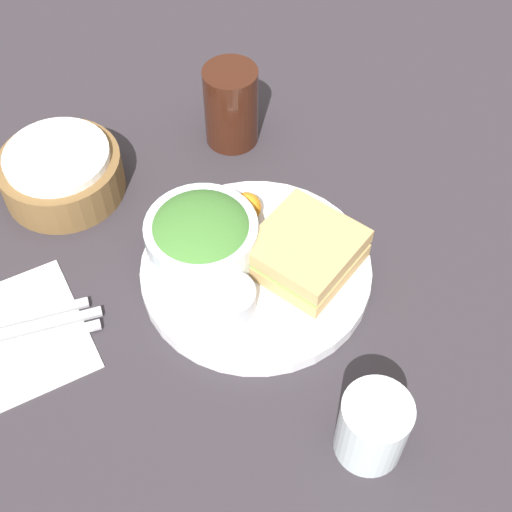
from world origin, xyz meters
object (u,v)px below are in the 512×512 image
drink_glass (231,106)px  bread_basket (61,172)px  sandwich (305,251)px  knife (25,330)px  water_glass (373,427)px  salad_bowl (202,236)px  fork (27,343)px  plate (256,270)px  spoon (23,318)px  dressing_cup (229,299)px

drink_glass → bread_basket: 0.25m
sandwich → knife: sandwich is taller
knife → water_glass: 0.42m
salad_bowl → fork: 0.24m
plate → spoon: bearing=165.7°
dressing_cup → fork: bearing=162.4°
spoon → dressing_cup: bearing=164.8°
plate → dressing_cup: size_ratio=4.49×
sandwich → plate: bearing=155.7°
plate → dressing_cup: bearing=-146.2°
salad_bowl → dressing_cup: (-0.01, -0.08, -0.02)m
knife → spoon: 0.02m
salad_bowl → spoon: bearing=174.0°
plate → dressing_cup: 0.07m
knife → spoon: size_ratio=1.17×
sandwich → salad_bowl: salad_bowl is taller
bread_basket → water_glass: (0.16, -0.51, 0.01)m
sandwich → drink_glass: drink_glass is taller
salad_bowl → fork: salad_bowl is taller
sandwich → knife: bearing=166.9°
salad_bowl → knife: size_ratio=0.76×
bread_basket → plate: bearing=-57.2°
salad_bowl → knife: salad_bowl is taller
drink_glass → bread_basket: (-0.25, 0.02, -0.03)m
drink_glass → fork: size_ratio=0.69×
sandwich → drink_glass: 0.26m
drink_glass → knife: drink_glass is taller
knife → water_glass: (0.28, -0.31, 0.04)m
sandwich → bread_basket: size_ratio=0.95×
sandwich → drink_glass: (0.03, 0.26, 0.02)m
sandwich → water_glass: 0.24m
plate → sandwich: 0.07m
sandwich → bread_basket: bearing=128.1°
fork → water_glass: size_ratio=1.92×
sandwich → dressing_cup: size_ratio=2.45×
drink_glass → water_glass: 0.50m
plate → drink_glass: bearing=70.0°
plate → salad_bowl: salad_bowl is taller
dressing_cup → knife: dressing_cup is taller
sandwich → fork: sandwich is taller
sandwich → bread_basket: (-0.22, 0.28, -0.01)m
salad_bowl → water_glass: size_ratio=1.53×
fork → sandwich: bearing=-179.4°
plate → bread_basket: size_ratio=1.74×
bread_basket → fork: 0.25m
salad_bowl → spoon: 0.24m
spoon → salad_bowl: bearing=-175.3°
plate → spoon: 0.29m
salad_bowl → spoon: (-0.23, 0.02, -0.05)m
bread_basket → spoon: bread_basket is taller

